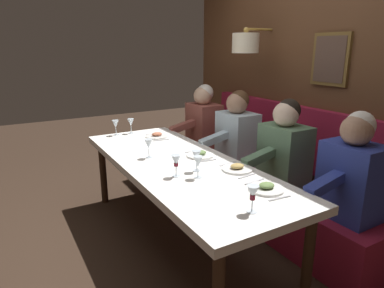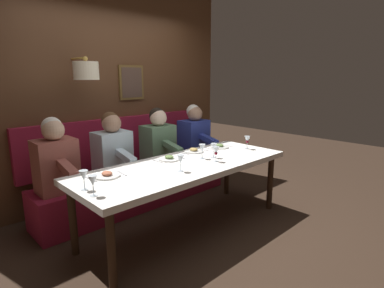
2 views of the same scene
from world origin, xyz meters
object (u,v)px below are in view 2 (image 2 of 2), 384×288
at_px(wine_glass_1, 93,181).
at_px(wine_glass_4, 216,151).
at_px(diner_middle, 112,148).
at_px(wine_glass_6, 181,160).
at_px(wine_glass_2, 247,140).
at_px(diner_nearest, 194,134).
at_px(dining_table, 186,169).
at_px(wine_glass_0, 84,176).
at_px(diner_near, 158,140).
at_px(wine_glass_5, 214,147).
at_px(wine_glass_3, 202,148).
at_px(diner_far, 56,158).

distance_m(wine_glass_1, wine_glass_4, 1.41).
height_order(diner_middle, wine_glass_6, diner_middle).
height_order(diner_middle, wine_glass_2, diner_middle).
bearing_deg(wine_glass_4, diner_nearest, -33.62).
bearing_deg(dining_table, wine_glass_2, -93.07).
bearing_deg(diner_nearest, wine_glass_0, 112.75).
distance_m(diner_near, wine_glass_2, 1.16).
distance_m(diner_nearest, wine_glass_0, 2.28).
xyz_separation_m(diner_middle, wine_glass_5, (-0.93, -0.75, 0.04)).
xyz_separation_m(diner_nearest, wine_glass_2, (-0.94, -0.02, 0.04)).
relative_size(wine_glass_3, wine_glass_4, 1.00).
bearing_deg(diner_near, wine_glass_6, 152.65).
height_order(diner_nearest, diner_far, same).
xyz_separation_m(wine_glass_1, wine_glass_2, (0.12, -2.13, -0.00)).
height_order(dining_table, wine_glass_2, wine_glass_2).
bearing_deg(wine_glass_4, wine_glass_2, -80.80).
relative_size(wine_glass_0, wine_glass_2, 1.00).
bearing_deg(wine_glass_4, wine_glass_0, 83.05).
bearing_deg(wine_glass_2, diner_nearest, 1.30).
distance_m(wine_glass_0, wine_glass_2, 2.12).
bearing_deg(diner_middle, diner_nearest, -90.00).
relative_size(diner_middle, wine_glass_2, 4.82).
bearing_deg(wine_glass_4, wine_glass_1, 90.00).
bearing_deg(diner_middle, dining_table, -157.59).
bearing_deg(wine_glass_6, wine_glass_1, 90.06).
xyz_separation_m(diner_middle, wine_glass_4, (-1.05, -0.64, 0.04)).
xyz_separation_m(wine_glass_1, wine_glass_4, (0.00, -1.41, -0.00)).
height_order(dining_table, wine_glass_5, wine_glass_5).
relative_size(diner_nearest, wine_glass_6, 4.82).
relative_size(wine_glass_0, wine_glass_5, 1.00).
bearing_deg(diner_near, diner_middle, 90.00).
xyz_separation_m(dining_table, wine_glass_2, (-0.05, -1.00, 0.18)).
bearing_deg(wine_glass_0, diner_middle, -40.70).
bearing_deg(wine_glass_3, diner_near, -3.74).
distance_m(diner_middle, wine_glass_0, 1.16).
distance_m(dining_table, diner_middle, 0.96).
relative_size(diner_nearest, wine_glass_2, 4.82).
xyz_separation_m(diner_far, wine_glass_0, (-0.88, 0.10, 0.04)).
xyz_separation_m(dining_table, wine_glass_0, (0.00, 1.12, 0.18)).
bearing_deg(wine_glass_6, diner_nearest, -48.97).
distance_m(dining_table, diner_nearest, 1.33).
relative_size(wine_glass_2, wine_glass_5, 1.00).
distance_m(diner_far, wine_glass_0, 0.89).
bearing_deg(diner_near, wine_glass_2, -143.77).
bearing_deg(wine_glass_5, dining_table, 83.30).
relative_size(wine_glass_2, wine_glass_3, 1.00).
relative_size(diner_nearest, wine_glass_5, 4.82).
xyz_separation_m(dining_table, diner_near, (0.88, -0.32, 0.14)).
relative_size(diner_near, diner_middle, 1.00).
height_order(wine_glass_2, wine_glass_4, same).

